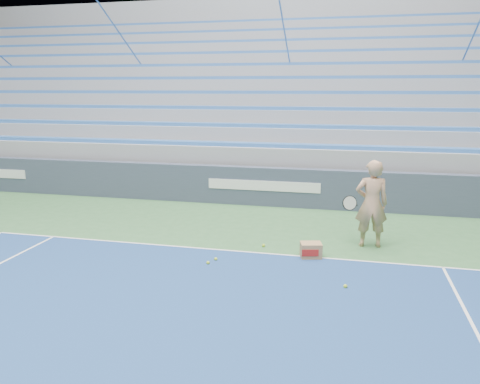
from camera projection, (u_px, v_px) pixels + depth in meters
The scene contains 8 objects.
sponsor_barrier at pixel (264, 186), 13.34m from camera, with size 30.00×0.32×1.10m.
bleachers at pixel (290, 112), 18.38m from camera, with size 31.00×9.15×7.30m.
tennis_player at pixel (371, 204), 9.76m from camera, with size 0.97×0.88×1.86m.
ball_box at pixel (311, 250), 9.25m from camera, with size 0.47×0.40×0.31m.
tennis_ball_0 at pixel (345, 286), 7.86m from camera, with size 0.07×0.07×0.07m, color #BEDC2D.
tennis_ball_1 at pixel (216, 259), 9.11m from camera, with size 0.07×0.07×0.07m, color #BEDC2D.
tennis_ball_2 at pixel (264, 245), 9.91m from camera, with size 0.07×0.07×0.07m, color #BEDC2D.
tennis_ball_3 at pixel (208, 263), 8.92m from camera, with size 0.07×0.07×0.07m, color #BEDC2D.
Camera 1 is at (2.26, 3.01, 3.30)m, focal length 35.00 mm.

